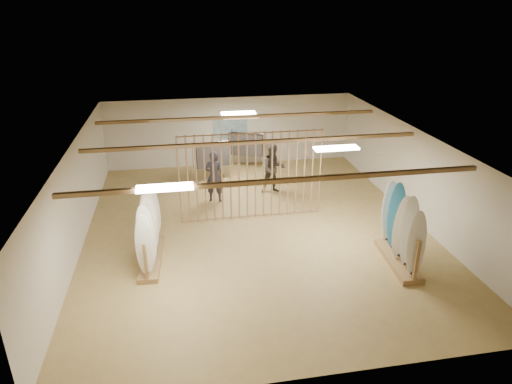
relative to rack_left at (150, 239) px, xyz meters
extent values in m
plane|color=tan|center=(3.05, 1.31, -0.63)|extent=(12.00, 12.00, 0.00)
plane|color=#97958F|center=(3.05, 1.31, 2.17)|extent=(12.00, 12.00, 0.00)
plane|color=beige|center=(3.05, 7.31, 0.77)|extent=(12.00, 0.00, 12.00)
plane|color=beige|center=(3.05, -4.69, 0.77)|extent=(12.00, 0.00, 12.00)
plane|color=beige|center=(-1.95, 1.31, 0.77)|extent=(0.00, 12.00, 12.00)
plane|color=beige|center=(8.05, 1.31, 0.77)|extent=(0.00, 12.00, 12.00)
cube|color=olive|center=(3.05, 1.31, 2.09)|extent=(9.50, 6.12, 0.10)
cube|color=white|center=(3.05, 1.31, 2.11)|extent=(1.20, 0.35, 0.06)
cylinder|color=#A77751|center=(0.85, 2.11, 0.77)|extent=(0.05, 0.05, 2.78)
cylinder|color=#A77751|center=(1.11, 2.11, 0.77)|extent=(0.05, 0.05, 2.78)
cylinder|color=#A77751|center=(1.37, 2.11, 0.77)|extent=(0.05, 0.05, 2.78)
cylinder|color=#A77751|center=(1.63, 2.11, 0.77)|extent=(0.05, 0.05, 2.78)
cylinder|color=#A77751|center=(1.89, 2.11, 0.77)|extent=(0.05, 0.05, 2.78)
cylinder|color=#A77751|center=(2.15, 2.11, 0.77)|extent=(0.05, 0.05, 2.78)
cylinder|color=#A77751|center=(2.41, 2.11, 0.77)|extent=(0.05, 0.05, 2.78)
cylinder|color=#A77751|center=(2.67, 2.11, 0.77)|extent=(0.05, 0.05, 2.78)
cylinder|color=#A77751|center=(2.93, 2.11, 0.77)|extent=(0.05, 0.05, 2.78)
cylinder|color=#A77751|center=(3.18, 2.11, 0.77)|extent=(0.05, 0.05, 2.78)
cylinder|color=#A77751|center=(3.44, 2.11, 0.77)|extent=(0.05, 0.05, 2.78)
cylinder|color=#A77751|center=(3.70, 2.11, 0.77)|extent=(0.05, 0.05, 2.78)
cylinder|color=#A77751|center=(3.96, 2.11, 0.77)|extent=(0.05, 0.05, 2.78)
cylinder|color=#A77751|center=(4.22, 2.11, 0.77)|extent=(0.05, 0.05, 2.78)
cylinder|color=#A77751|center=(4.48, 2.11, 0.77)|extent=(0.05, 0.05, 2.78)
cylinder|color=#A77751|center=(4.74, 2.11, 0.77)|extent=(0.05, 0.05, 2.78)
cylinder|color=#A77751|center=(5.00, 2.11, 0.77)|extent=(0.05, 0.05, 2.78)
cylinder|color=#A77751|center=(5.25, 2.11, 0.77)|extent=(0.05, 0.05, 2.78)
cube|color=#2C669D|center=(3.05, 7.29, 0.97)|extent=(1.40, 0.03, 0.90)
cube|color=olive|center=(0.00, 0.00, -0.56)|extent=(0.64, 2.30, 0.14)
cylinder|color=black|center=(0.00, 0.00, 0.29)|extent=(0.15, 2.22, 0.01)
ellipsoid|color=white|center=(-0.06, -0.94, 0.36)|extent=(0.44, 0.08, 1.70)
ellipsoid|color=white|center=(-0.03, -0.56, 0.36)|extent=(0.44, 0.08, 1.70)
ellipsoid|color=silver|center=(-0.01, -0.19, 0.36)|extent=(0.44, 0.08, 1.70)
ellipsoid|color=white|center=(0.01, 0.19, 0.36)|extent=(0.44, 0.08, 1.70)
ellipsoid|color=white|center=(0.03, 0.56, 0.36)|extent=(0.44, 0.08, 1.70)
ellipsoid|color=white|center=(0.06, 0.94, 0.36)|extent=(0.44, 0.08, 1.70)
cube|color=olive|center=(6.39, -1.27, -0.55)|extent=(0.74, 2.17, 0.15)
cylinder|color=black|center=(6.39, -1.27, 0.38)|extent=(0.19, 2.07, 0.01)
ellipsoid|color=white|center=(6.31, -2.13, 0.46)|extent=(0.49, 0.10, 1.87)
ellipsoid|color=white|center=(6.35, -1.70, 0.46)|extent=(0.49, 0.10, 1.87)
ellipsoid|color=silver|center=(6.39, -1.27, 0.46)|extent=(0.49, 0.10, 1.87)
ellipsoid|color=#2D8CD1|center=(6.43, -0.84, 0.46)|extent=(0.49, 0.10, 1.87)
ellipsoid|color=white|center=(6.46, -0.41, 0.46)|extent=(0.49, 0.10, 1.87)
cylinder|color=silver|center=(2.16, 5.58, 0.85)|extent=(1.40, 0.36, 0.03)
cube|color=black|center=(2.16, 5.58, 0.37)|extent=(1.38, 0.65, 0.87)
cylinder|color=silver|center=(2.16, 5.58, 0.14)|extent=(0.03, 0.03, 1.53)
cylinder|color=silver|center=(3.66, 6.71, 0.85)|extent=(1.31, 0.62, 0.03)
cube|color=black|center=(3.66, 6.71, 0.36)|extent=(1.35, 0.87, 0.86)
cylinder|color=silver|center=(3.66, 6.71, 0.13)|extent=(0.03, 0.03, 1.52)
imported|color=#2C2A33|center=(2.03, 3.58, 0.39)|extent=(0.85, 0.68, 2.03)
imported|color=#36302A|center=(4.16, 3.97, 0.38)|extent=(1.02, 0.82, 2.02)
camera|label=1|loc=(0.88, -10.80, 5.79)|focal=32.00mm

